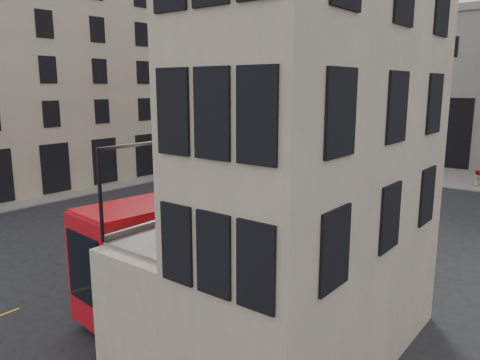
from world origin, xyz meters
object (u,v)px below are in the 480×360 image
Objects in this scene: car_b at (374,179)px; cafe_table_near at (173,218)px; cafe_table_far at (265,187)px; street_lamp_a at (166,158)px; car_a at (235,202)px; pedestrian_e at (202,164)px; bicycle at (249,213)px; pedestrian_c at (411,163)px; cafe_table_mid at (216,201)px; pedestrian_a at (217,161)px; pedestrian_d at (477,179)px; cafe_chair_d at (311,193)px; traffic_light_near at (264,190)px; street_lamp_b at (342,150)px; bus_near at (209,235)px; car_c at (194,170)px; cyclist at (177,211)px; cafe_chair_b at (266,214)px; traffic_light_far at (245,148)px; cafe_chair_c at (277,208)px; pedestrian_b at (322,158)px; bus_far at (285,155)px; cafe_chair_a at (203,229)px.

cafe_table_near is at bearing -116.27° from car_b.
street_lamp_a is at bearing 145.77° from cafe_table_far.
pedestrian_e is (-13.49, 10.95, 0.07)m from car_a.
pedestrian_c is at bearing -1.28° from bicycle.
cafe_table_mid is at bearing -64.56° from car_a.
pedestrian_e is at bearing -97.52° from pedestrian_a.
cafe_chair_d reaches higher than pedestrian_d.
street_lamp_b is (-5.00, 22.00, -0.03)m from traffic_light_near.
car_c is at bearing 135.29° from bus_near.
street_lamp_b is 3.07× the size of bicycle.
cafe_table_mid is 2.93m from cafe_table_far.
street_lamp_a reaches higher than pedestrian_a.
cafe_table_near is 0.98× the size of cafe_table_mid.
pedestrian_d is (13.67, 0.16, -1.59)m from street_lamp_b.
car_c is 3.51× the size of pedestrian_e.
bus_near is at bearing 137.09° from cafe_table_mid.
pedestrian_a is (-18.15, -1.86, 0.17)m from car_b.
car_c is at bearing 167.66° from car_b.
traffic_light_near is 6.23m from cyclist.
car_b is at bearing 106.30° from cafe_chair_d.
car_c is (-15.41, 9.22, -1.62)m from traffic_light_near.
cafe_table_mid is at bearing -170.83° from cafe_chair_b.
cafe_table_near reaches higher than pedestrian_c.
car_b is (4.60, 15.25, -0.03)m from car_a.
traffic_light_far reaches higher than car_a.
traffic_light_near is 16.88m from car_b.
cafe_table_mid is (20.58, -28.41, 2.66)m from traffic_light_far.
bus_near is 13.83× the size of cafe_chair_c.
pedestrian_a reaches higher than car_c.
pedestrian_b is at bearing 109.62° from traffic_light_near.
bus_near is 27.66m from car_c.
pedestrian_a is at bearing 97.88° from street_lamp_a.
pedestrian_b is at bearing 68.10° from street_lamp_a.
pedestrian_e is (-1.78, 3.25, -0.02)m from car_c.
cafe_table_far is (6.76, -9.49, 2.70)m from traffic_light_near.
car_a is 1.02× the size of car_b.
bus_far is at bearing 116.10° from cafe_table_near.
pedestrian_d is at bearing 15.20° from traffic_light_far.
cafe_table_far is at bearing -131.93° from cyclist.
cafe_chair_c is (22.53, -27.21, 2.44)m from traffic_light_far.
car_c is 24.07m from pedestrian_c.
pedestrian_d is at bearing 30.81° from bus_far.
bus_near is 4.98m from cafe_chair_d.
street_lamp_b is at bearing 109.62° from cafe_chair_a.
cafe_chair_d is at bearing -44.90° from traffic_light_near.
car_a is at bearing -29.85° from cyclist.
street_lamp_a is 0.44× the size of bus_far.
cyclist is 27.79m from pedestrian_b.
cafe_table_near reaches higher than pedestrian_e.
traffic_light_far reaches higher than pedestrian_c.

